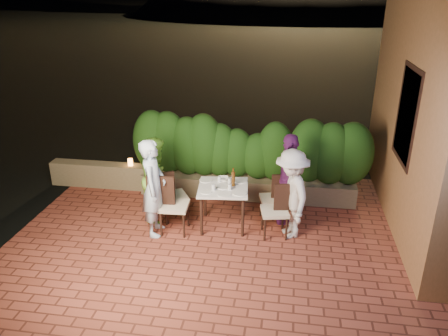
% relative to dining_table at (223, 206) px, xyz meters
% --- Properties ---
extents(ground, '(400.00, 400.00, 0.00)m').
position_rel_dining_table_xyz_m(ground, '(0.08, -1.06, -0.40)').
color(ground, black).
rests_on(ground, ground).
extents(terrace_floor, '(7.00, 6.00, 0.15)m').
position_rel_dining_table_xyz_m(terrace_floor, '(0.08, -0.56, -0.45)').
color(terrace_floor, brown).
rests_on(terrace_floor, ground).
extents(window_pane, '(0.08, 1.00, 1.40)m').
position_rel_dining_table_xyz_m(window_pane, '(2.90, 0.44, 1.62)').
color(window_pane, black).
rests_on(window_pane, building_wall).
extents(window_frame, '(0.06, 1.15, 1.55)m').
position_rel_dining_table_xyz_m(window_frame, '(2.89, 0.44, 1.62)').
color(window_frame, black).
rests_on(window_frame, building_wall).
extents(planter, '(4.20, 0.55, 0.40)m').
position_rel_dining_table_xyz_m(planter, '(0.28, 1.24, -0.17)').
color(planter, '#736749').
rests_on(planter, ground).
extents(hedge, '(4.00, 0.70, 1.10)m').
position_rel_dining_table_xyz_m(hedge, '(0.28, 1.24, 0.57)').
color(hedge, '#193E11').
rests_on(hedge, planter).
extents(parapet, '(2.20, 0.30, 0.50)m').
position_rel_dining_table_xyz_m(parapet, '(-2.72, 1.24, -0.12)').
color(parapet, '#736749').
rests_on(parapet, ground).
extents(hill, '(52.00, 40.00, 22.00)m').
position_rel_dining_table_xyz_m(hill, '(2.08, 58.94, -4.38)').
color(hill, black).
rests_on(hill, ground).
extents(dining_table, '(0.91, 0.91, 0.75)m').
position_rel_dining_table_xyz_m(dining_table, '(0.00, 0.00, 0.00)').
color(dining_table, white).
rests_on(dining_table, ground).
extents(plate_nw, '(0.20, 0.20, 0.01)m').
position_rel_dining_table_xyz_m(plate_nw, '(-0.25, -0.25, 0.38)').
color(plate_nw, white).
rests_on(plate_nw, dining_table).
extents(plate_sw, '(0.23, 0.23, 0.01)m').
position_rel_dining_table_xyz_m(plate_sw, '(-0.34, 0.20, 0.38)').
color(plate_sw, white).
rests_on(plate_sw, dining_table).
extents(plate_ne, '(0.24, 0.24, 0.01)m').
position_rel_dining_table_xyz_m(plate_ne, '(0.31, -0.21, 0.38)').
color(plate_ne, white).
rests_on(plate_ne, dining_table).
extents(plate_se, '(0.23, 0.23, 0.01)m').
position_rel_dining_table_xyz_m(plate_se, '(0.27, 0.26, 0.38)').
color(plate_se, white).
rests_on(plate_se, dining_table).
extents(plate_centre, '(0.25, 0.25, 0.01)m').
position_rel_dining_table_xyz_m(plate_centre, '(-0.00, -0.01, 0.38)').
color(plate_centre, white).
rests_on(plate_centre, dining_table).
extents(plate_front, '(0.24, 0.24, 0.01)m').
position_rel_dining_table_xyz_m(plate_front, '(0.06, -0.29, 0.38)').
color(plate_front, white).
rests_on(plate_front, dining_table).
extents(glass_nw, '(0.07, 0.07, 0.11)m').
position_rel_dining_table_xyz_m(glass_nw, '(-0.14, -0.17, 0.43)').
color(glass_nw, silver).
rests_on(glass_nw, dining_table).
extents(glass_sw, '(0.06, 0.06, 0.10)m').
position_rel_dining_table_xyz_m(glass_sw, '(-0.10, 0.19, 0.42)').
color(glass_sw, silver).
rests_on(glass_sw, dining_table).
extents(glass_ne, '(0.06, 0.06, 0.10)m').
position_rel_dining_table_xyz_m(glass_ne, '(0.13, -0.11, 0.43)').
color(glass_ne, silver).
rests_on(glass_ne, dining_table).
extents(glass_se, '(0.06, 0.06, 0.11)m').
position_rel_dining_table_xyz_m(glass_se, '(0.09, 0.12, 0.43)').
color(glass_se, silver).
rests_on(glass_se, dining_table).
extents(beer_bottle, '(0.06, 0.06, 0.33)m').
position_rel_dining_table_xyz_m(beer_bottle, '(0.16, 0.06, 0.54)').
color(beer_bottle, '#49290C').
rests_on(beer_bottle, dining_table).
extents(bowl, '(0.22, 0.22, 0.05)m').
position_rel_dining_table_xyz_m(bowl, '(-0.04, 0.27, 0.40)').
color(bowl, white).
rests_on(bowl, dining_table).
extents(chair_left_front, '(0.49, 0.49, 1.01)m').
position_rel_dining_table_xyz_m(chair_left_front, '(-0.78, -0.31, 0.13)').
color(chair_left_front, black).
rests_on(chair_left_front, ground).
extents(chair_left_back, '(0.58, 0.58, 0.91)m').
position_rel_dining_table_xyz_m(chair_left_back, '(-0.91, 0.14, 0.08)').
color(chair_left_back, black).
rests_on(chair_left_back, ground).
extents(chair_right_front, '(0.51, 0.51, 0.94)m').
position_rel_dining_table_xyz_m(chair_right_front, '(0.89, -0.18, 0.09)').
color(chair_right_front, black).
rests_on(chair_right_front, ground).
extents(chair_right_back, '(0.49, 0.49, 0.88)m').
position_rel_dining_table_xyz_m(chair_right_back, '(0.82, 0.33, 0.06)').
color(chair_right_back, black).
rests_on(chair_right_back, ground).
extents(diner_blue, '(0.46, 0.64, 1.66)m').
position_rel_dining_table_xyz_m(diner_blue, '(-1.09, -0.40, 0.46)').
color(diner_blue, silver).
rests_on(diner_blue, ground).
extents(diner_green, '(0.66, 0.80, 1.51)m').
position_rel_dining_table_xyz_m(diner_green, '(-1.20, 0.15, 0.38)').
color(diner_green, '#8CE447').
rests_on(diner_green, ground).
extents(diner_white, '(0.86, 1.12, 1.52)m').
position_rel_dining_table_xyz_m(diner_white, '(1.14, -0.14, 0.39)').
color(diner_white, silver).
rests_on(diner_white, ground).
extents(diner_purple, '(0.54, 1.00, 1.63)m').
position_rel_dining_table_xyz_m(diner_purple, '(1.09, 0.36, 0.44)').
color(diner_purple, '#66246D').
rests_on(diner_purple, ground).
extents(parapet_lamp, '(0.10, 0.10, 0.14)m').
position_rel_dining_table_xyz_m(parapet_lamp, '(-2.11, 1.24, 0.20)').
color(parapet_lamp, orange).
rests_on(parapet_lamp, parapet).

